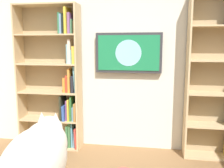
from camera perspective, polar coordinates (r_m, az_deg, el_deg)
wall_back at (r=3.48m, az=4.32°, el=6.77°), size 4.52×0.06×2.70m
bookshelf_right at (r=3.59m, az=-12.66°, el=0.98°), size 0.90×0.28×2.04m
wall_mounted_tv at (r=3.40m, az=3.87°, el=7.23°), size 0.91×0.07×0.55m
cat at (r=1.30m, az=-16.77°, el=-16.04°), size 0.30×0.63×0.37m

